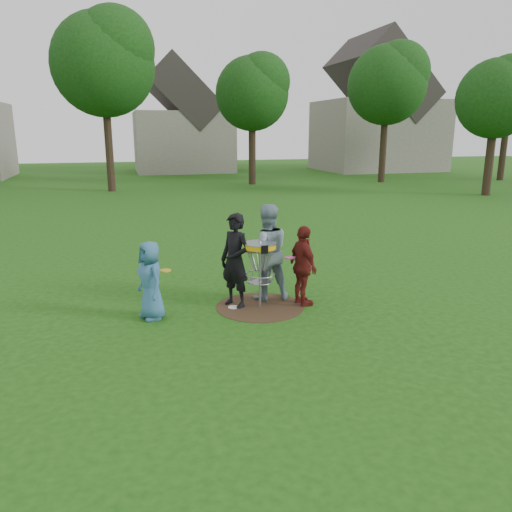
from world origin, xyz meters
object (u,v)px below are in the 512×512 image
object	(u,v)px
player_grey	(267,252)
player_blue	(151,280)
disc_golf_basket	(260,259)
player_black	(235,261)
player_maroon	(303,266)

from	to	relation	value
player_grey	player_blue	bearing A→B (deg)	15.37
player_grey	disc_golf_basket	world-z (taller)	player_grey
player_blue	disc_golf_basket	size ratio (longest dim) A/B	1.09
disc_golf_basket	player_black	bearing A→B (deg)	156.12
player_maroon	disc_golf_basket	size ratio (longest dim) A/B	1.20
player_black	player_grey	bearing A→B (deg)	76.30
player_blue	disc_golf_basket	world-z (taller)	player_blue
player_blue	player_grey	distance (m)	2.51
player_grey	player_maroon	distance (m)	0.86
disc_golf_basket	player_grey	bearing A→B (deg)	60.01
player_blue	disc_golf_basket	bearing A→B (deg)	71.46
player_maroon	player_grey	bearing A→B (deg)	37.83
player_blue	player_black	world-z (taller)	player_black
player_black	player_grey	world-z (taller)	player_grey
player_blue	player_maroon	world-z (taller)	player_maroon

